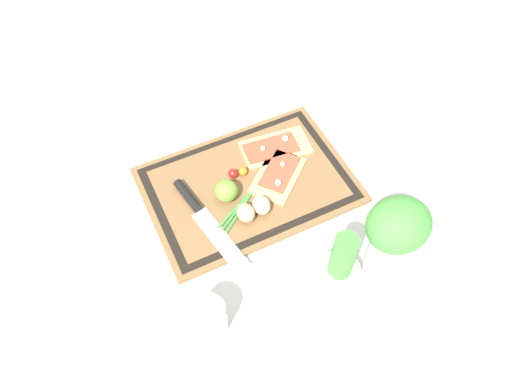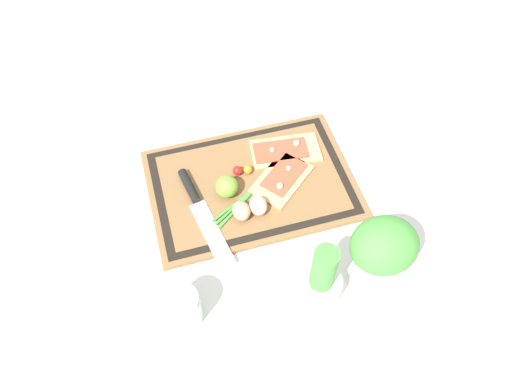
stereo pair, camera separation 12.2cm
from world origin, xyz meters
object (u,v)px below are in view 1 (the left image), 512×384
object	(u,v)px
pizza_slice_near	(275,147)
pizza_slice_far	(278,175)
egg_brown	(246,213)
egg_pink	(261,205)
lime	(226,191)
herb_pot	(339,269)
herb_glass	(394,234)
cherry_tomato_red	(233,174)
cherry_tomato_yellow	(244,171)
sauce_jar	(209,319)
knife	(198,209)

from	to	relation	value
pizza_slice_near	pizza_slice_far	xyz separation A→B (m)	(0.03, 0.08, 0.00)
egg_brown	egg_pink	bearing A→B (deg)	-175.00
lime	herb_pot	world-z (taller)	herb_pot
pizza_slice_near	lime	distance (m)	0.20
pizza_slice_far	egg_brown	world-z (taller)	egg_brown
lime	pizza_slice_near	bearing A→B (deg)	-153.74
herb_glass	egg_brown	bearing A→B (deg)	-46.57
pizza_slice_far	lime	xyz separation A→B (m)	(0.14, 0.00, 0.02)
egg_pink	cherry_tomato_red	distance (m)	0.12
egg_brown	cherry_tomato_yellow	size ratio (longest dim) A/B	2.34
herb_pot	sauce_jar	distance (m)	0.30
cherry_tomato_yellow	knife	bearing A→B (deg)	20.11
lime	sauce_jar	size ratio (longest dim) A/B	0.61
cherry_tomato_red	knife	bearing A→B (deg)	25.70
knife	herb_pot	xyz separation A→B (m)	(-0.21, 0.30, 0.04)
pizza_slice_near	sauce_jar	bearing A→B (deg)	47.01
cherry_tomato_red	lime	bearing A→B (deg)	52.20
knife	herb_pot	distance (m)	0.37
herb_glass	egg_pink	bearing A→B (deg)	-52.87
pizza_slice_near	herb_pot	world-z (taller)	herb_pot
knife	lime	size ratio (longest dim) A/B	5.09
knife	cherry_tomato_yellow	size ratio (longest dim) A/B	12.97
pizza_slice_far	herb_pot	xyz separation A→B (m)	(0.01, 0.31, 0.04)
pizza_slice_near	egg_pink	world-z (taller)	egg_pink
pizza_slice_near	cherry_tomato_yellow	bearing A→B (deg)	19.70
lime	cherry_tomato_red	world-z (taller)	lime
pizza_slice_near	egg_brown	distance (m)	0.23
pizza_slice_far	cherry_tomato_yellow	distance (m)	0.09
cherry_tomato_red	cherry_tomato_yellow	world-z (taller)	cherry_tomato_red
cherry_tomato_yellow	herb_glass	distance (m)	0.42
knife	sauce_jar	world-z (taller)	sauce_jar
pizza_slice_near	egg_brown	bearing A→B (deg)	45.17
pizza_slice_far	lime	size ratio (longest dim) A/B	3.25
egg_brown	knife	bearing A→B (deg)	-35.12
cherry_tomato_red	herb_glass	bearing A→B (deg)	119.21
lime	herb_glass	world-z (taller)	herb_glass
knife	cherry_tomato_red	distance (m)	0.13
herb_pot	sauce_jar	xyz separation A→B (m)	(0.29, -0.03, -0.02)
pizza_slice_far	egg_pink	bearing A→B (deg)	40.96
herb_glass	sauce_jar	bearing A→B (deg)	-5.12
cherry_tomato_red	cherry_tomato_yellow	size ratio (longest dim) A/B	1.11
pizza_slice_near	herb_pot	xyz separation A→B (m)	(0.05, 0.39, 0.04)
cherry_tomato_red	cherry_tomato_yellow	bearing A→B (deg)	172.92
egg_pink	egg_brown	bearing A→B (deg)	5.00
egg_pink	lime	xyz separation A→B (m)	(0.06, -0.07, 0.01)
herb_pot	egg_pink	bearing A→B (deg)	-73.64
egg_pink	sauce_jar	xyz separation A→B (m)	(0.22, 0.21, 0.00)
pizza_slice_far	herb_glass	distance (m)	0.35
pizza_slice_far	cherry_tomato_yellow	size ratio (longest dim) A/B	8.29
cherry_tomato_yellow	pizza_slice_far	bearing A→B (deg)	149.09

